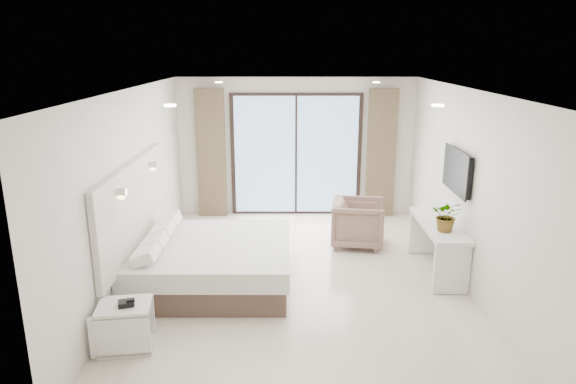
# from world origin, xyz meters

# --- Properties ---
(ground) EXTENTS (6.20, 6.20, 0.00)m
(ground) POSITION_xyz_m (0.00, 0.00, 0.00)
(ground) COLOR beige
(ground) RESTS_ON ground
(room_shell) EXTENTS (4.62, 6.22, 2.72)m
(room_shell) POSITION_xyz_m (-0.20, 0.74, 1.58)
(room_shell) COLOR silver
(room_shell) RESTS_ON ground
(bed) EXTENTS (2.15, 2.05, 0.74)m
(bed) POSITION_xyz_m (-1.23, -0.14, 0.32)
(bed) COLOR brown
(bed) RESTS_ON ground
(nightstand) EXTENTS (0.63, 0.55, 0.52)m
(nightstand) POSITION_xyz_m (-1.94, -1.77, 0.26)
(nightstand) COLOR white
(nightstand) RESTS_ON ground
(phone) EXTENTS (0.20, 0.18, 0.06)m
(phone) POSITION_xyz_m (-1.91, -1.80, 0.55)
(phone) COLOR black
(phone) RESTS_ON nightstand
(console_desk) EXTENTS (0.50, 1.60, 0.77)m
(console_desk) POSITION_xyz_m (2.04, 0.24, 0.56)
(console_desk) COLOR white
(console_desk) RESTS_ON ground
(plant) EXTENTS (0.54, 0.57, 0.35)m
(plant) POSITION_xyz_m (2.04, -0.10, 0.95)
(plant) COLOR #33662D
(plant) RESTS_ON console_desk
(armchair) EXTENTS (0.89, 0.93, 0.86)m
(armchair) POSITION_xyz_m (1.02, 1.34, 0.43)
(armchair) COLOR #926F60
(armchair) RESTS_ON ground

